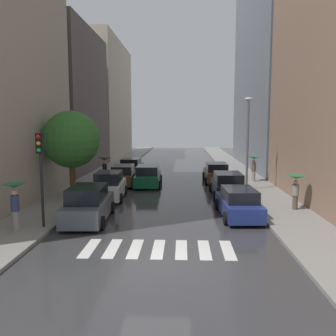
{
  "coord_description": "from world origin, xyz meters",
  "views": [
    {
      "loc": [
        0.93,
        -11.75,
        4.9
      ],
      "look_at": [
        -0.31,
        19.02,
        1.04
      ],
      "focal_mm": 38.55,
      "sensor_mm": 36.0,
      "label": 1
    }
  ],
  "objects_px": {
    "parked_car_right_second": "(228,185)",
    "parked_car_right_third": "(216,173)",
    "parked_car_left_fourth": "(131,167)",
    "lamp_post_right": "(248,137)",
    "street_tree_left": "(71,140)",
    "pedestrian_foreground": "(105,164)",
    "pedestrian_far_side": "(296,184)",
    "car_midroad": "(148,176)",
    "parked_car_left_nearest": "(88,205)",
    "parked_car_left_second": "(109,186)",
    "pedestrian_near_tree": "(15,197)",
    "pedestrian_by_kerb": "(254,163)",
    "parked_car_left_third": "(123,175)",
    "parked_car_right_nearest": "(239,203)",
    "traffic_light_left_corner": "(40,159)"
  },
  "relations": [
    {
      "from": "street_tree_left",
      "to": "lamp_post_right",
      "type": "height_order",
      "value": "lamp_post_right"
    },
    {
      "from": "parked_car_left_second",
      "to": "pedestrian_far_side",
      "type": "xyz_separation_m",
      "value": [
        10.96,
        -3.03,
        0.75
      ]
    },
    {
      "from": "pedestrian_by_kerb",
      "to": "parked_car_left_third",
      "type": "bearing_deg",
      "value": -169.86
    },
    {
      "from": "parked_car_left_fourth",
      "to": "pedestrian_by_kerb",
      "type": "height_order",
      "value": "pedestrian_by_kerb"
    },
    {
      "from": "parked_car_right_second",
      "to": "pedestrian_by_kerb",
      "type": "height_order",
      "value": "pedestrian_by_kerb"
    },
    {
      "from": "parked_car_left_nearest",
      "to": "pedestrian_foreground",
      "type": "bearing_deg",
      "value": 5.69
    },
    {
      "from": "parked_car_right_nearest",
      "to": "car_midroad",
      "type": "bearing_deg",
      "value": 28.64
    },
    {
      "from": "parked_car_left_third",
      "to": "parked_car_right_nearest",
      "type": "relative_size",
      "value": 0.99
    },
    {
      "from": "car_midroad",
      "to": "pedestrian_by_kerb",
      "type": "height_order",
      "value": "pedestrian_by_kerb"
    },
    {
      "from": "parked_car_right_nearest",
      "to": "pedestrian_far_side",
      "type": "relative_size",
      "value": 2.43
    },
    {
      "from": "parked_car_left_fourth",
      "to": "lamp_post_right",
      "type": "bearing_deg",
      "value": -127.14
    },
    {
      "from": "pedestrian_near_tree",
      "to": "lamp_post_right",
      "type": "relative_size",
      "value": 0.32
    },
    {
      "from": "parked_car_left_fourth",
      "to": "pedestrian_by_kerb",
      "type": "xyz_separation_m",
      "value": [
        10.65,
        -4.01,
        0.86
      ]
    },
    {
      "from": "parked_car_left_third",
      "to": "parked_car_left_fourth",
      "type": "distance_m",
      "value": 5.28
    },
    {
      "from": "pedestrian_foreground",
      "to": "pedestrian_by_kerb",
      "type": "relative_size",
      "value": 0.95
    },
    {
      "from": "parked_car_left_fourth",
      "to": "pedestrian_foreground",
      "type": "height_order",
      "value": "pedestrian_foreground"
    },
    {
      "from": "parked_car_right_nearest",
      "to": "pedestrian_far_side",
      "type": "xyz_separation_m",
      "value": [
        3.29,
        1.22,
        0.85
      ]
    },
    {
      "from": "parked_car_left_fourth",
      "to": "lamp_post_right",
      "type": "distance_m",
      "value": 12.56
    },
    {
      "from": "parked_car_left_second",
      "to": "parked_car_right_second",
      "type": "height_order",
      "value": "parked_car_left_second"
    },
    {
      "from": "parked_car_right_nearest",
      "to": "pedestrian_foreground",
      "type": "bearing_deg",
      "value": 38.96
    },
    {
      "from": "car_midroad",
      "to": "street_tree_left",
      "type": "relative_size",
      "value": 0.83
    },
    {
      "from": "parked_car_right_second",
      "to": "pedestrian_foreground",
      "type": "bearing_deg",
      "value": 60.81
    },
    {
      "from": "street_tree_left",
      "to": "parked_car_right_second",
      "type": "bearing_deg",
      "value": 5.1
    },
    {
      "from": "parked_car_right_third",
      "to": "pedestrian_near_tree",
      "type": "distance_m",
      "value": 17.74
    },
    {
      "from": "parked_car_right_second",
      "to": "parked_car_right_third",
      "type": "relative_size",
      "value": 1.03
    },
    {
      "from": "parked_car_left_nearest",
      "to": "parked_car_right_second",
      "type": "relative_size",
      "value": 1.06
    },
    {
      "from": "pedestrian_far_side",
      "to": "parked_car_left_fourth",
      "type": "bearing_deg",
      "value": -116.49
    },
    {
      "from": "parked_car_left_fourth",
      "to": "lamp_post_right",
      "type": "relative_size",
      "value": 0.65
    },
    {
      "from": "parked_car_left_third",
      "to": "pedestrian_by_kerb",
      "type": "bearing_deg",
      "value": -85.16
    },
    {
      "from": "traffic_light_left_corner",
      "to": "lamp_post_right",
      "type": "bearing_deg",
      "value": 42.2
    },
    {
      "from": "parked_car_left_nearest",
      "to": "lamp_post_right",
      "type": "relative_size",
      "value": 0.73
    },
    {
      "from": "parked_car_left_nearest",
      "to": "parked_car_left_fourth",
      "type": "height_order",
      "value": "parked_car_left_nearest"
    },
    {
      "from": "parked_car_left_fourth",
      "to": "pedestrian_foreground",
      "type": "relative_size",
      "value": 2.19
    },
    {
      "from": "parked_car_left_second",
      "to": "parked_car_left_fourth",
      "type": "xyz_separation_m",
      "value": [
        -0.08,
        10.68,
        -0.07
      ]
    },
    {
      "from": "parked_car_right_second",
      "to": "pedestrian_foreground",
      "type": "xyz_separation_m",
      "value": [
        -9.38,
        5.08,
        0.82
      ]
    },
    {
      "from": "parked_car_left_second",
      "to": "parked_car_right_second",
      "type": "bearing_deg",
      "value": -85.01
    },
    {
      "from": "pedestrian_foreground",
      "to": "pedestrian_far_side",
      "type": "relative_size",
      "value": 1.02
    },
    {
      "from": "car_midroad",
      "to": "pedestrian_foreground",
      "type": "relative_size",
      "value": 2.38
    },
    {
      "from": "parked_car_left_nearest",
      "to": "pedestrian_far_side",
      "type": "distance_m",
      "value": 11.19
    },
    {
      "from": "street_tree_left",
      "to": "traffic_light_left_corner",
      "type": "relative_size",
      "value": 1.29
    },
    {
      "from": "parked_car_right_third",
      "to": "pedestrian_far_side",
      "type": "relative_size",
      "value": 2.28
    },
    {
      "from": "parked_car_left_second",
      "to": "parked_car_right_nearest",
      "type": "height_order",
      "value": "parked_car_left_second"
    },
    {
      "from": "parked_car_left_second",
      "to": "parked_car_left_nearest",
      "type": "bearing_deg",
      "value": 177.7
    },
    {
      "from": "parked_car_right_nearest",
      "to": "parked_car_left_third",
      "type": "bearing_deg",
      "value": 35.44
    },
    {
      "from": "pedestrian_near_tree",
      "to": "traffic_light_left_corner",
      "type": "xyz_separation_m",
      "value": [
        1.0,
        0.58,
        1.64
      ]
    },
    {
      "from": "street_tree_left",
      "to": "pedestrian_near_tree",
      "type": "bearing_deg",
      "value": -91.61
    },
    {
      "from": "lamp_post_right",
      "to": "pedestrian_far_side",
      "type": "bearing_deg",
      "value": -75.14
    },
    {
      "from": "pedestrian_by_kerb",
      "to": "parked_car_left_second",
      "type": "bearing_deg",
      "value": -144.42
    },
    {
      "from": "parked_car_right_second",
      "to": "car_midroad",
      "type": "bearing_deg",
      "value": 55.1
    },
    {
      "from": "parked_car_left_second",
      "to": "pedestrian_near_tree",
      "type": "xyz_separation_m",
      "value": [
        -2.65,
        -7.52,
        0.82
      ]
    }
  ]
}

